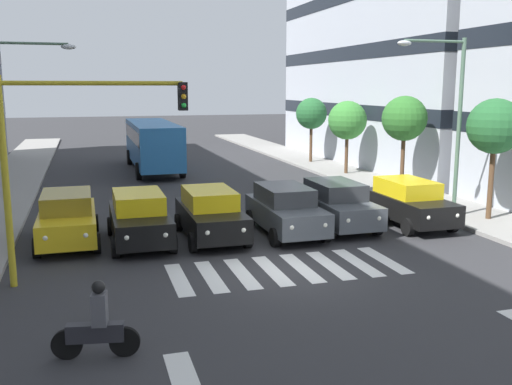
{
  "coord_description": "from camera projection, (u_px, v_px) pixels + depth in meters",
  "views": [
    {
      "loc": [
        5.4,
        15.03,
        5.22
      ],
      "look_at": [
        -0.45,
        -4.67,
        1.41
      ],
      "focal_mm": 40.25,
      "sensor_mm": 36.0,
      "label": 1
    }
  ],
  "objects": [
    {
      "name": "car_3",
      "position": [
        210.0,
        214.0,
        19.82
      ],
      "size": [
        2.02,
        4.44,
        1.72
      ],
      "color": "black",
      "rests_on": "ground_plane"
    },
    {
      "name": "lane_arrow_1",
      "position": [
        185.0,
        380.0,
        10.35
      ],
      "size": [
        0.5,
        2.2,
        0.01
      ],
      "primitive_type": "cube",
      "color": "silver",
      "rests_on": "ground_plane"
    },
    {
      "name": "street_tree_1",
      "position": [
        404.0,
        119.0,
        27.6
      ],
      "size": [
        2.17,
        2.17,
        4.63
      ],
      "color": "#513823",
      "rests_on": "sidewalk_left"
    },
    {
      "name": "bus_behind_traffic",
      "position": [
        153.0,
        141.0,
        35.93
      ],
      "size": [
        2.78,
        10.5,
        3.0
      ],
      "color": "#286BAD",
      "rests_on": "ground_plane"
    },
    {
      "name": "car_5",
      "position": [
        67.0,
        218.0,
        19.2
      ],
      "size": [
        2.02,
        4.44,
        1.72
      ],
      "color": "gold",
      "rests_on": "ground_plane"
    },
    {
      "name": "street_tree_0",
      "position": [
        495.0,
        127.0,
        21.69
      ],
      "size": [
        2.1,
        2.1,
        4.64
      ],
      "color": "#513823",
      "rests_on": "sidewalk_left"
    },
    {
      "name": "street_lamp_left",
      "position": [
        449.0,
        109.0,
        21.84
      ],
      "size": [
        2.9,
        0.28,
        6.87
      ],
      "color": "#4C6B56",
      "rests_on": "sidewalk_left"
    },
    {
      "name": "street_lamp_right",
      "position": [
        14.0,
        110.0,
        21.54
      ],
      "size": [
        2.94,
        0.28,
        6.79
      ],
      "color": "#4C6B56",
      "rests_on": "sidewalk_right"
    },
    {
      "name": "car_4",
      "position": [
        139.0,
        217.0,
        19.24
      ],
      "size": [
        2.02,
        4.44,
        1.72
      ],
      "color": "black",
      "rests_on": "ground_plane"
    },
    {
      "name": "street_tree_2",
      "position": [
        347.0,
        121.0,
        33.46
      ],
      "size": [
        2.25,
        2.25,
        4.25
      ],
      "color": "#513823",
      "rests_on": "sidewalk_left"
    },
    {
      "name": "ground_plane",
      "position": [
        287.0,
        269.0,
        16.63
      ],
      "size": [
        180.0,
        180.0,
        0.0
      ],
      "primitive_type": "plane",
      "color": "#2D2D30"
    },
    {
      "name": "car_2",
      "position": [
        286.0,
        210.0,
        20.47
      ],
      "size": [
        2.02,
        4.44,
        1.72
      ],
      "color": "#474C51",
      "rests_on": "ground_plane"
    },
    {
      "name": "car_1",
      "position": [
        336.0,
        204.0,
        21.42
      ],
      "size": [
        2.02,
        4.44,
        1.72
      ],
      "color": "#474C51",
      "rests_on": "ground_plane"
    },
    {
      "name": "traffic_light_gantry",
      "position": [
        61.0,
        144.0,
        14.92
      ],
      "size": [
        4.83,
        0.36,
        5.5
      ],
      "color": "#AD991E",
      "rests_on": "ground_plane"
    },
    {
      "name": "motorcycle_with_rider",
      "position": [
        97.0,
        326.0,
        11.1
      ],
      "size": [
        1.69,
        0.44,
        1.57
      ],
      "color": "black",
      "rests_on": "ground_plane"
    },
    {
      "name": "car_0",
      "position": [
        408.0,
        202.0,
        21.84
      ],
      "size": [
        2.02,
        4.44,
        1.72
      ],
      "color": "black",
      "rests_on": "ground_plane"
    },
    {
      "name": "street_tree_3",
      "position": [
        311.0,
        114.0,
        38.71
      ],
      "size": [
        2.1,
        2.1,
        4.32
      ],
      "color": "#513823",
      "rests_on": "sidewalk_left"
    },
    {
      "name": "crosswalk_markings",
      "position": [
        287.0,
        269.0,
        16.63
      ],
      "size": [
        6.75,
        2.8,
        0.01
      ],
      "color": "silver",
      "rests_on": "ground_plane"
    },
    {
      "name": "building_left_block_0",
      "position": [
        401.0,
        27.0,
        38.35
      ],
      "size": [
        8.3,
        22.44,
        18.26
      ],
      "color": "#ADB2BC",
      "rests_on": "ground_plane"
    }
  ]
}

